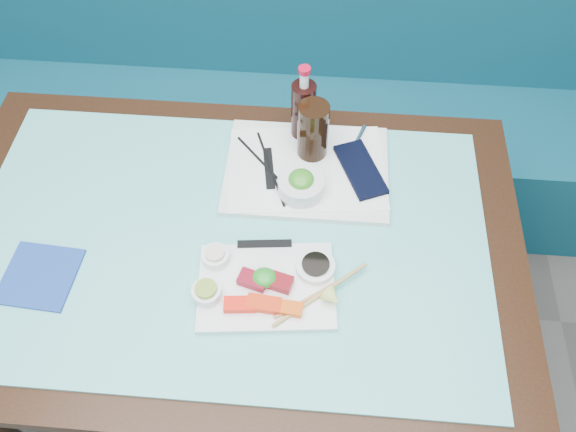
# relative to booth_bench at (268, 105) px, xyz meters

# --- Properties ---
(booth_bench) EXTENTS (3.00, 0.56, 1.17)m
(booth_bench) POSITION_rel_booth_bench_xyz_m (0.00, 0.00, 0.00)
(booth_bench) COLOR #0F4C5F
(booth_bench) RESTS_ON ground
(dining_table) EXTENTS (1.40, 0.90, 0.75)m
(dining_table) POSITION_rel_booth_bench_xyz_m (0.00, -0.84, 0.29)
(dining_table) COLOR black
(dining_table) RESTS_ON ground
(glass_top) EXTENTS (1.22, 0.76, 0.01)m
(glass_top) POSITION_rel_booth_bench_xyz_m (0.00, -0.84, 0.38)
(glass_top) COLOR #63C6C4
(glass_top) RESTS_ON dining_table
(sashimi_plate) EXTENTS (0.32, 0.24, 0.02)m
(sashimi_plate) POSITION_rel_booth_bench_xyz_m (0.11, -0.96, 0.39)
(sashimi_plate) COLOR white
(sashimi_plate) RESTS_ON glass_top
(salmon_left) EXTENTS (0.07, 0.04, 0.02)m
(salmon_left) POSITION_rel_booth_bench_xyz_m (0.06, -1.02, 0.41)
(salmon_left) COLOR #FF1B0A
(salmon_left) RESTS_ON sashimi_plate
(salmon_mid) EXTENTS (0.08, 0.04, 0.02)m
(salmon_mid) POSITION_rel_booth_bench_xyz_m (0.11, -1.01, 0.41)
(salmon_mid) COLOR red
(salmon_mid) RESTS_ON sashimi_plate
(salmon_right) EXTENTS (0.07, 0.04, 0.02)m
(salmon_right) POSITION_rel_booth_bench_xyz_m (0.16, -1.02, 0.41)
(salmon_right) COLOR #EE5109
(salmon_right) RESTS_ON sashimi_plate
(tuna_left) EXTENTS (0.07, 0.05, 0.02)m
(tuna_left) POSITION_rel_booth_bench_xyz_m (0.08, -0.96, 0.41)
(tuna_left) COLOR maroon
(tuna_left) RESTS_ON sashimi_plate
(tuna_right) EXTENTS (0.07, 0.05, 0.02)m
(tuna_right) POSITION_rel_booth_bench_xyz_m (0.13, -0.96, 0.41)
(tuna_right) COLOR maroon
(tuna_right) RESTS_ON sashimi_plate
(seaweed_garnish) EXTENTS (0.06, 0.06, 0.03)m
(seaweed_garnish) POSITION_rel_booth_bench_xyz_m (0.10, -0.95, 0.41)
(seaweed_garnish) COLOR #219123
(seaweed_garnish) RESTS_ON sashimi_plate
(ramekin_wasabi) EXTENTS (0.08, 0.08, 0.03)m
(ramekin_wasabi) POSITION_rel_booth_bench_xyz_m (-0.02, -1.00, 0.41)
(ramekin_wasabi) COLOR white
(ramekin_wasabi) RESTS_ON sashimi_plate
(wasabi_fill) EXTENTS (0.05, 0.05, 0.01)m
(wasabi_fill) POSITION_rel_booth_bench_xyz_m (-0.02, -1.00, 0.43)
(wasabi_fill) COLOR #82A435
(wasabi_fill) RESTS_ON ramekin_wasabi
(ramekin_ginger) EXTENTS (0.07, 0.07, 0.03)m
(ramekin_ginger) POSITION_rel_booth_bench_xyz_m (-0.01, -0.91, 0.41)
(ramekin_ginger) COLOR white
(ramekin_ginger) RESTS_ON sashimi_plate
(ginger_fill) EXTENTS (0.06, 0.06, 0.01)m
(ginger_fill) POSITION_rel_booth_bench_xyz_m (-0.01, -0.91, 0.43)
(ginger_fill) COLOR beige
(ginger_fill) RESTS_ON ramekin_ginger
(soy_dish) EXTENTS (0.11, 0.11, 0.02)m
(soy_dish) POSITION_rel_booth_bench_xyz_m (0.21, -0.91, 0.41)
(soy_dish) COLOR white
(soy_dish) RESTS_ON sashimi_plate
(soy_fill) EXTENTS (0.08, 0.08, 0.01)m
(soy_fill) POSITION_rel_booth_bench_xyz_m (0.21, -0.91, 0.42)
(soy_fill) COLOR black
(soy_fill) RESTS_ON soy_dish
(lemon_wedge) EXTENTS (0.05, 0.05, 0.04)m
(lemon_wedge) POSITION_rel_booth_bench_xyz_m (0.25, -0.99, 0.42)
(lemon_wedge) COLOR #F6FE78
(lemon_wedge) RESTS_ON sashimi_plate
(chopstick_sleeve) EXTENTS (0.13, 0.03, 0.00)m
(chopstick_sleeve) POSITION_rel_booth_bench_xyz_m (0.09, -0.86, 0.40)
(chopstick_sleeve) COLOR black
(chopstick_sleeve) RESTS_ON sashimi_plate
(wooden_chopstick_a) EXTENTS (0.18, 0.13, 0.01)m
(wooden_chopstick_a) POSITION_rel_booth_bench_xyz_m (0.22, -0.98, 0.40)
(wooden_chopstick_a) COLOR tan
(wooden_chopstick_a) RESTS_ON sashimi_plate
(wooden_chopstick_b) EXTENTS (0.20, 0.17, 0.01)m
(wooden_chopstick_b) POSITION_rel_booth_bench_xyz_m (0.23, -0.98, 0.40)
(wooden_chopstick_b) COLOR tan
(wooden_chopstick_b) RESTS_ON sashimi_plate
(serving_tray) EXTENTS (0.41, 0.31, 0.02)m
(serving_tray) POSITION_rel_booth_bench_xyz_m (0.17, -0.62, 0.39)
(serving_tray) COLOR white
(serving_tray) RESTS_ON glass_top
(paper_placemat) EXTENTS (0.42, 0.31, 0.00)m
(paper_placemat) POSITION_rel_booth_bench_xyz_m (0.17, -0.62, 0.40)
(paper_placemat) COLOR white
(paper_placemat) RESTS_ON serving_tray
(seaweed_bowl) EXTENTS (0.14, 0.14, 0.05)m
(seaweed_bowl) POSITION_rel_booth_bench_xyz_m (0.16, -0.70, 0.42)
(seaweed_bowl) COLOR white
(seaweed_bowl) RESTS_ON serving_tray
(seaweed_salad) EXTENTS (0.07, 0.07, 0.03)m
(seaweed_salad) POSITION_rel_booth_bench_xyz_m (0.16, -0.70, 0.45)
(seaweed_salad) COLOR #358C20
(seaweed_salad) RESTS_ON seaweed_bowl
(cola_glass) EXTENTS (0.09, 0.09, 0.16)m
(cola_glass) POSITION_rel_booth_bench_xyz_m (0.18, -0.57, 0.48)
(cola_glass) COLOR black
(cola_glass) RESTS_ON serving_tray
(navy_pouch) EXTENTS (0.14, 0.20, 0.01)m
(navy_pouch) POSITION_rel_booth_bench_xyz_m (0.31, -0.62, 0.41)
(navy_pouch) COLOR black
(navy_pouch) RESTS_ON serving_tray
(fork) EXTENTS (0.04, 0.10, 0.01)m
(fork) POSITION_rel_booth_bench_xyz_m (0.30, -0.52, 0.40)
(fork) COLOR silver
(fork) RESTS_ON serving_tray
(black_chopstick_a) EXTENTS (0.18, 0.20, 0.01)m
(black_chopstick_a) POSITION_rel_booth_bench_xyz_m (0.08, -0.63, 0.40)
(black_chopstick_a) COLOR black
(black_chopstick_a) RESTS_ON serving_tray
(black_chopstick_b) EXTENTS (0.10, 0.24, 0.01)m
(black_chopstick_b) POSITION_rel_booth_bench_xyz_m (0.08, -0.63, 0.40)
(black_chopstick_b) COLOR black
(black_chopstick_b) RESTS_ON serving_tray
(tray_sleeve) EXTENTS (0.05, 0.14, 0.00)m
(tray_sleeve) POSITION_rel_booth_bench_xyz_m (0.08, -0.63, 0.40)
(tray_sleeve) COLOR black
(tray_sleeve) RESTS_ON serving_tray
(cola_bottle_body) EXTENTS (0.07, 0.07, 0.18)m
(cola_bottle_body) POSITION_rel_booth_bench_xyz_m (0.16, -0.50, 0.47)
(cola_bottle_body) COLOR black
(cola_bottle_body) RESTS_ON glass_top
(cola_bottle_neck) EXTENTS (0.03, 0.03, 0.04)m
(cola_bottle_neck) POSITION_rel_booth_bench_xyz_m (0.16, -0.50, 0.58)
(cola_bottle_neck) COLOR white
(cola_bottle_neck) RESTS_ON cola_bottle_body
(cola_bottle_cap) EXTENTS (0.03, 0.03, 0.01)m
(cola_bottle_cap) POSITION_rel_booth_bench_xyz_m (0.16, -0.50, 0.61)
(cola_bottle_cap) COLOR red
(cola_bottle_cap) RESTS_ON cola_bottle_neck
(blue_napkin) EXTENTS (0.17, 0.17, 0.01)m
(blue_napkin) POSITION_rel_booth_bench_xyz_m (-0.40, -0.97, 0.39)
(blue_napkin) COLOR navy
(blue_napkin) RESTS_ON glass_top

